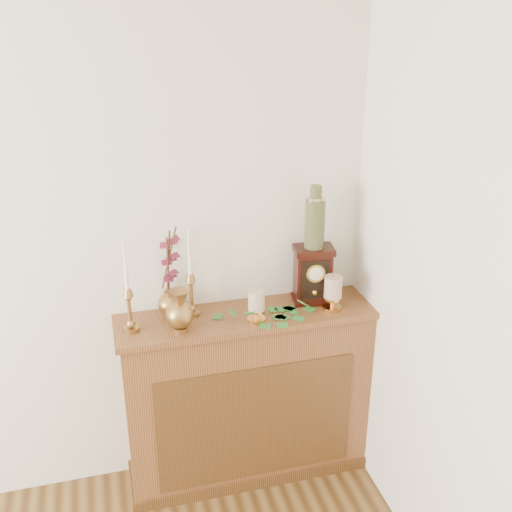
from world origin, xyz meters
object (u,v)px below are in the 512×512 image
object	(u,v)px
candlestick_left	(129,303)
ginger_jar	(170,272)
candlestick_center	(191,288)
mantel_clock	(313,275)
bud_vase	(180,312)
ceramic_vase	(315,220)

from	to	relation	value
candlestick_left	ginger_jar	bearing A→B (deg)	34.75
candlestick_left	candlestick_center	size ratio (longest dim) A/B	0.98
ginger_jar	mantel_clock	distance (m)	0.68
candlestick_center	bud_vase	bearing A→B (deg)	-118.77
candlestick_center	ceramic_vase	bearing A→B (deg)	-0.15
ceramic_vase	candlestick_left	bearing A→B (deg)	-175.32
candlestick_center	ginger_jar	distance (m)	0.12
bud_vase	ceramic_vase	world-z (taller)	ceramic_vase
candlestick_center	ginger_jar	world-z (taller)	ginger_jar
ginger_jar	mantel_clock	xyz separation A→B (m)	(0.67, -0.07, -0.06)
ginger_jar	mantel_clock	bearing A→B (deg)	-6.12
mantel_clock	candlestick_left	bearing A→B (deg)	-167.49
candlestick_center	ceramic_vase	size ratio (longest dim) A/B	1.45
bud_vase	candlestick_center	bearing A→B (deg)	61.23
ginger_jar	bud_vase	bearing A→B (deg)	-87.83
bud_vase	ginger_jar	world-z (taller)	ginger_jar
candlestick_left	ceramic_vase	distance (m)	0.92
candlestick_center	mantel_clock	bearing A→B (deg)	-0.40
candlestick_left	bud_vase	world-z (taller)	candlestick_left
candlestick_center	bud_vase	xyz separation A→B (m)	(-0.07, -0.13, -0.04)
candlestick_left	mantel_clock	world-z (taller)	candlestick_left
candlestick_left	ceramic_vase	xyz separation A→B (m)	(0.88, 0.07, 0.28)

